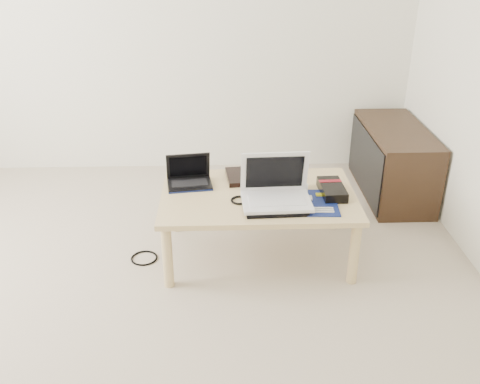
{
  "coord_description": "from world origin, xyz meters",
  "views": [
    {
      "loc": [
        0.56,
        -2.04,
        1.75
      ],
      "look_at": [
        0.65,
        0.66,
        0.41
      ],
      "focal_mm": 40.0,
      "sensor_mm": 36.0,
      "label": 1
    }
  ],
  "objects_px": {
    "netbook": "(189,178)",
    "media_cabinet": "(392,161)",
    "gpu_box": "(332,189)",
    "coffee_table": "(258,202)",
    "white_laptop": "(276,191)"
  },
  "relations": [
    {
      "from": "media_cabinet",
      "to": "gpu_box",
      "type": "bearing_deg",
      "value": -126.73
    },
    {
      "from": "netbook",
      "to": "gpu_box",
      "type": "relative_size",
      "value": 1.07
    },
    {
      "from": "netbook",
      "to": "media_cabinet",
      "type": "bearing_deg",
      "value": 24.64
    },
    {
      "from": "coffee_table",
      "to": "white_laptop",
      "type": "bearing_deg",
      "value": -53.89
    },
    {
      "from": "media_cabinet",
      "to": "netbook",
      "type": "relative_size",
      "value": 3.25
    },
    {
      "from": "media_cabinet",
      "to": "coffee_table",
      "type": "bearing_deg",
      "value": -142.07
    },
    {
      "from": "media_cabinet",
      "to": "netbook",
      "type": "xyz_separation_m",
      "value": [
        -1.41,
        -0.65,
        0.19
      ]
    },
    {
      "from": "netbook",
      "to": "coffee_table",
      "type": "bearing_deg",
      "value": -19.85
    },
    {
      "from": "media_cabinet",
      "to": "gpu_box",
      "type": "height_order",
      "value": "media_cabinet"
    },
    {
      "from": "white_laptop",
      "to": "gpu_box",
      "type": "distance_m",
      "value": 0.35
    },
    {
      "from": "coffee_table",
      "to": "media_cabinet",
      "type": "height_order",
      "value": "media_cabinet"
    },
    {
      "from": "coffee_table",
      "to": "media_cabinet",
      "type": "relative_size",
      "value": 1.22
    },
    {
      "from": "gpu_box",
      "to": "coffee_table",
      "type": "bearing_deg",
      "value": 178.31
    },
    {
      "from": "media_cabinet",
      "to": "gpu_box",
      "type": "relative_size",
      "value": 3.47
    },
    {
      "from": "netbook",
      "to": "white_laptop",
      "type": "height_order",
      "value": "white_laptop"
    }
  ]
}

